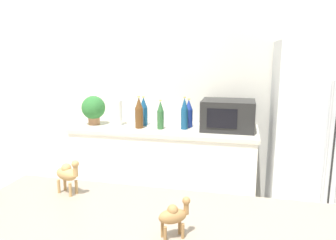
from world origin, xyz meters
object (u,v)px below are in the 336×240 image
object	(u,v)px
back_bottle_2	(144,112)
camel_figurine	(174,215)
potted_plant	(94,109)
microwave	(228,115)
paper_towel_roll	(117,113)
back_bottle_3	(139,113)
back_bottle_1	(160,115)
camel_figurine_second	(68,173)
refrigerator	(322,142)
back_bottle_4	(189,114)
back_bottle_0	(184,114)

from	to	relation	value
back_bottle_2	camel_figurine	world-z (taller)	back_bottle_2
potted_plant	microwave	world-z (taller)	potted_plant
paper_towel_roll	back_bottle_3	bearing A→B (deg)	-16.75
microwave	back_bottle_1	xyz separation A→B (m)	(-0.62, -0.10, -0.01)
paper_towel_roll	camel_figurine	bearing A→B (deg)	-63.36
paper_towel_roll	camel_figurine_second	xyz separation A→B (m)	(0.48, -1.77, 0.06)
refrigerator	camel_figurine	distance (m)	2.14
back_bottle_3	camel_figurine_second	bearing A→B (deg)	-82.38
microwave	back_bottle_3	xyz separation A→B (m)	(-0.83, -0.11, 0.01)
back_bottle_2	back_bottle_3	xyz separation A→B (m)	(-0.01, -0.13, 0.01)
back_bottle_3	camel_figurine	world-z (taller)	back_bottle_3
paper_towel_roll	back_bottle_2	size ratio (longest dim) A/B	0.87
paper_towel_roll	back_bottle_4	bearing A→B (deg)	6.10
back_bottle_4	back_bottle_1	bearing A→B (deg)	-149.45
paper_towel_roll	microwave	world-z (taller)	microwave
refrigerator	camel_figurine_second	bearing A→B (deg)	-129.46
potted_plant	back_bottle_2	bearing A→B (deg)	8.77
refrigerator	potted_plant	size ratio (longest dim) A/B	5.88
refrigerator	back_bottle_0	bearing A→B (deg)	177.86
refrigerator	back_bottle_3	xyz separation A→B (m)	(-1.63, -0.01, 0.19)
microwave	paper_towel_roll	bearing A→B (deg)	-178.12
refrigerator	back_bottle_4	bearing A→B (deg)	172.97
paper_towel_roll	camel_figurine_second	bearing A→B (deg)	-74.78
back_bottle_2	camel_figurine_second	xyz separation A→B (m)	(0.22, -1.82, 0.05)
potted_plant	back_bottle_1	xyz separation A→B (m)	(0.70, -0.04, -0.03)
microwave	camel_figurine	distance (m)	2.05
microwave	back_bottle_1	bearing A→B (deg)	-170.45
potted_plant	back_bottle_1	size ratio (longest dim) A/B	1.05
refrigerator	back_bottle_1	xyz separation A→B (m)	(-1.42, 0.00, 0.17)
microwave	camel_figurine	world-z (taller)	microwave
potted_plant	camel_figurine_second	distance (m)	1.89
back_bottle_1	refrigerator	bearing A→B (deg)	-0.04
back_bottle_0	camel_figurine	distance (m)	2.01
refrigerator	camel_figurine	xyz separation A→B (m)	(-0.87, -1.94, 0.21)
refrigerator	paper_towel_roll	xyz separation A→B (m)	(-1.88, 0.07, 0.17)
paper_towel_roll	microwave	bearing A→B (deg)	1.88
refrigerator	camel_figurine_second	world-z (taller)	refrigerator
paper_towel_roll	back_bottle_4	size ratio (longest dim) A/B	0.90
potted_plant	paper_towel_roll	size ratio (longest dim) A/B	1.16
potted_plant	back_bottle_4	bearing A→B (deg)	6.17
back_bottle_2	back_bottle_4	bearing A→B (deg)	3.25
potted_plant	back_bottle_0	bearing A→B (deg)	0.11
paper_towel_roll	back_bottle_4	xyz separation A→B (m)	(0.71, 0.08, 0.01)
refrigerator	back_bottle_3	distance (m)	1.64
back_bottle_2	back_bottle_4	distance (m)	0.45
back_bottle_2	camel_figurine_second	distance (m)	1.84
camel_figurine	back_bottle_1	bearing A→B (deg)	105.70
microwave	refrigerator	bearing A→B (deg)	-7.47
back_bottle_1	back_bottle_4	xyz separation A→B (m)	(0.24, 0.14, 0.00)
back_bottle_3	back_bottle_4	size ratio (longest dim) A/B	1.10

